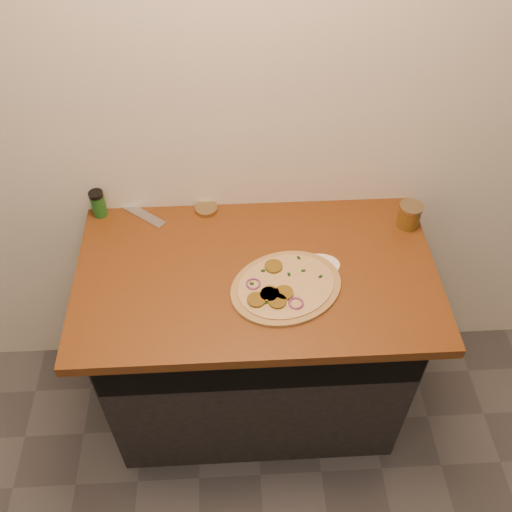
{
  "coord_description": "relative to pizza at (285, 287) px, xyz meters",
  "views": [
    {
      "loc": [
        -0.07,
        0.17,
        2.32
      ],
      "look_at": [
        0.0,
        1.44,
        0.95
      ],
      "focal_mm": 40.0,
      "sensor_mm": 36.0,
      "label": 1
    }
  ],
  "objects": [
    {
      "name": "flour_spill",
      "position": [
        0.12,
        0.09,
        -0.01
      ],
      "size": [
        0.16,
        0.16,
        0.0
      ],
      "primitive_type": "cylinder",
      "rotation": [
        0.0,
        0.0,
        0.07
      ],
      "color": "white",
      "rests_on": "countertop"
    },
    {
      "name": "chefs_knife",
      "position": [
        -0.54,
        0.42,
        -0.0
      ],
      "size": [
        0.25,
        0.21,
        0.02
      ],
      "color": "#B7BAC1",
      "rests_on": "countertop"
    },
    {
      "name": "spice_shaker",
      "position": [
        -0.64,
        0.39,
        0.04
      ],
      "size": [
        0.05,
        0.05,
        0.1
      ],
      "color": "#1C5A1D",
      "rests_on": "countertop"
    },
    {
      "name": "pizza",
      "position": [
        0.0,
        0.0,
        0.0
      ],
      "size": [
        0.47,
        0.47,
        0.02
      ],
      "color": "tan",
      "rests_on": "countertop"
    },
    {
      "name": "cabinet",
      "position": [
        -0.09,
        0.12,
        -0.48
      ],
      "size": [
        1.1,
        0.6,
        0.86
      ],
      "primitive_type": "cube",
      "color": "black",
      "rests_on": "ground"
    },
    {
      "name": "countertop",
      "position": [
        -0.09,
        0.09,
        -0.03
      ],
      "size": [
        1.2,
        0.7,
        0.04
      ],
      "primitive_type": "cube",
      "color": "brown",
      "rests_on": "cabinet"
    },
    {
      "name": "salsa_jar",
      "position": [
        0.46,
        0.27,
        0.04
      ],
      "size": [
        0.08,
        0.08,
        0.09
      ],
      "color": "maroon",
      "rests_on": "countertop"
    },
    {
      "name": "mason_jar_lid",
      "position": [
        -0.25,
        0.39,
        -0.0
      ],
      "size": [
        0.11,
        0.11,
        0.02
      ],
      "primitive_type": "cylinder",
      "rotation": [
        0.0,
        0.0,
        0.32
      ],
      "color": "tan",
      "rests_on": "countertop"
    }
  ]
}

